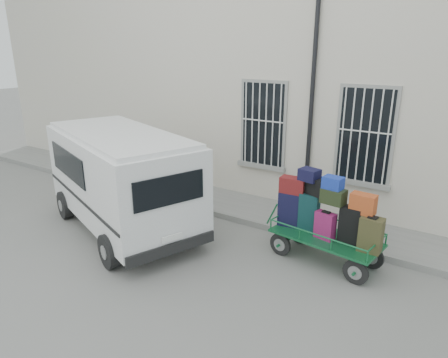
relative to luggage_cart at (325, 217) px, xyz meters
name	(u,v)px	position (x,y,z in m)	size (l,w,h in m)	color
ground	(214,246)	(-2.24, -0.73, -0.98)	(80.00, 80.00, 0.00)	slate
building	(313,89)	(-2.24, 4.77, 2.02)	(24.00, 5.15, 6.00)	beige
sidewalk	(260,211)	(-2.24, 1.47, -0.90)	(24.00, 1.70, 0.15)	slate
luggage_cart	(325,217)	(0.00, 0.00, 0.00)	(2.60, 1.29, 1.90)	black
van	(121,175)	(-4.59, -1.14, 0.40)	(5.14, 3.53, 2.41)	silver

